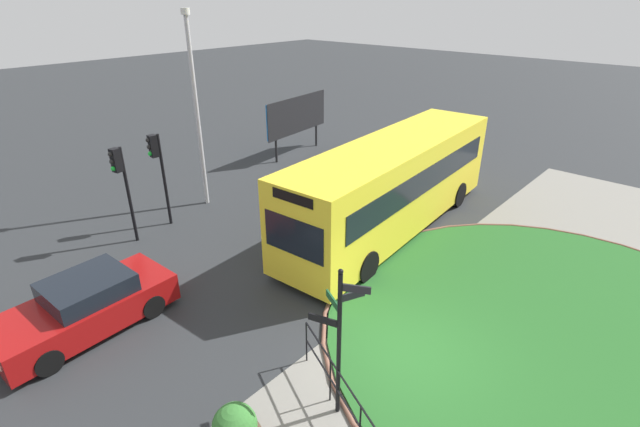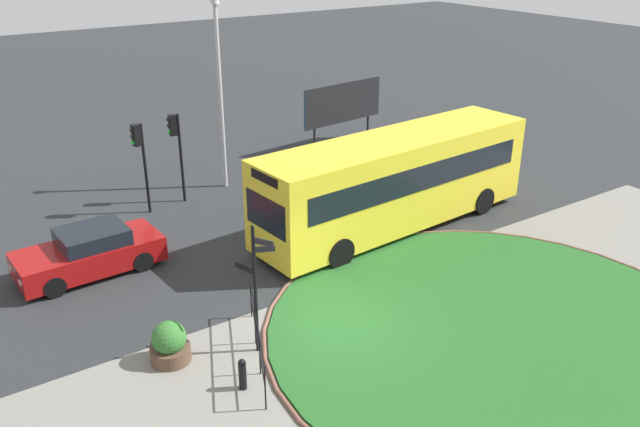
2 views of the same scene
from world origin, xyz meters
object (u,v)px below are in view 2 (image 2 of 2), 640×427
Objects in this scene: bollard_foreground at (242,374)px; lamppost_tall at (220,90)px; car_far_lane at (90,253)px; traffic_light_near at (139,149)px; traffic_light_far at (176,139)px; signpost_directional at (255,280)px; billboard_left at (343,104)px; planter_near_signpost at (170,344)px; bus_yellow at (395,180)px.

lamppost_tall is at bearing 65.31° from bollard_foreground.
car_far_lane is at bearing 99.17° from bollard_foreground.
traffic_light_far is (1.52, 0.32, 0.04)m from traffic_light_near.
signpost_directional is at bearing 83.05° from traffic_light_far.
billboard_left is (9.37, 2.33, -0.47)m from traffic_light_far.
lamppost_tall is (4.46, 10.82, 1.98)m from signpost_directional.
traffic_light_near is at bearing 85.71° from signpost_directional.
planter_near_signpost is (-0.97, 1.95, 0.06)m from bollard_foreground.
traffic_light_near is 4.10m from lamppost_tall.
bus_yellow is at bearing -65.62° from lamppost_tall.
bollard_foreground is 11.43m from traffic_light_near.
lamppost_tall reaches higher than signpost_directional.
traffic_light_far is at bearing -142.68° from car_far_lane.
traffic_light_near is 3.12× the size of planter_near_signpost.
lamppost_tall is at bearing -175.43° from traffic_light_near.
bollard_foreground is at bearing -114.69° from lamppost_tall.
lamppost_tall is (-3.15, 6.96, 2.23)m from bus_yellow.
bollard_foreground is 10.10m from bus_yellow.
traffic_light_far is 9.67m from billboard_left.
traffic_light_far reaches higher than traffic_light_near.
car_far_lane is at bearing 92.67° from planter_near_signpost.
signpost_directional is 2.65m from planter_near_signpost.
planter_near_signpost is (-9.63, -3.06, -1.29)m from bus_yellow.
planter_near_signpost is (-4.27, -9.47, -2.06)m from traffic_light_far.
planter_near_signpost is at bearing 13.49° from bus_yellow.
traffic_light_near is (3.02, 3.47, 1.85)m from car_far_lane.
traffic_light_far is 0.73× the size of billboard_left.
bus_yellow is 2.49× the size of car_far_lane.
bus_yellow is 1.47× the size of lamppost_tall.
bollard_foreground is 12.08m from traffic_light_far.
billboard_left is 4.31× the size of planter_near_signpost.
signpost_directional is 0.74× the size of billboard_left.
bollard_foreground is 0.11× the size of lamppost_tall.
signpost_directional is 3.18× the size of planter_near_signpost.
signpost_directional is 11.87m from lamppost_tall.
car_far_lane is 1.27× the size of traffic_light_far.
bollard_foreground is at bearing 79.33° from traffic_light_far.
bollard_foreground is at bearing 72.15° from traffic_light_near.
traffic_light_near is 0.99× the size of traffic_light_far.
bus_yellow is 2.31× the size of billboard_left.
traffic_light_far is at bearing 73.85° from bollard_foreground.
traffic_light_far is 3.16× the size of planter_near_signpost.
signpost_directional is at bearing -139.28° from billboard_left.
bollard_foreground is at bearing -139.24° from billboard_left.
signpost_directional reaches higher than traffic_light_near.
signpost_directional is 8.54m from bus_yellow.
traffic_light_near is 1.55m from traffic_light_far.
signpost_directional is at bearing 22.73° from bus_yellow.
car_far_lane is 8.68m from lamppost_tall.
bus_yellow reaches higher than planter_near_signpost.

